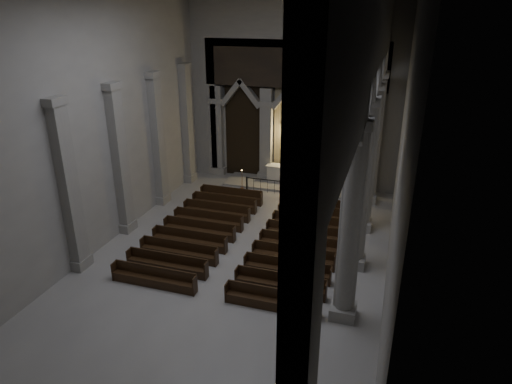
% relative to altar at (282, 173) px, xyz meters
% --- Properties ---
extents(room, '(24.00, 24.10, 12.00)m').
position_rel_altar_xyz_m(room, '(0.51, -11.11, 6.90)').
color(room, '#A29F9A').
rests_on(room, ground).
extents(sanctuary_wall, '(14.00, 0.77, 12.00)m').
position_rel_altar_xyz_m(sanctuary_wall, '(0.51, 0.43, 5.92)').
color(sanctuary_wall, gray).
rests_on(sanctuary_wall, ground).
extents(right_arcade, '(1.00, 24.00, 12.00)m').
position_rel_altar_xyz_m(right_arcade, '(6.01, -9.78, 7.13)').
color(right_arcade, gray).
rests_on(right_arcade, ground).
extents(left_pilasters, '(0.60, 13.00, 8.03)m').
position_rel_altar_xyz_m(left_pilasters, '(-6.24, -7.61, 3.21)').
color(left_pilasters, gray).
rests_on(left_pilasters, ground).
extents(sanctuary_step, '(8.50, 2.60, 0.15)m').
position_rel_altar_xyz_m(sanctuary_step, '(0.51, -0.51, -0.63)').
color(sanctuary_step, gray).
rests_on(sanctuary_step, ground).
extents(altar, '(2.16, 0.86, 1.09)m').
position_rel_altar_xyz_m(altar, '(0.00, 0.00, 0.00)').
color(altar, silver).
rests_on(altar, sanctuary_step).
extents(altar_rail, '(4.85, 0.09, 0.95)m').
position_rel_altar_xyz_m(altar_rail, '(0.51, -2.12, -0.07)').
color(altar_rail, black).
rests_on(altar_rail, ground).
extents(candle_stand_left, '(0.23, 0.23, 1.35)m').
position_rel_altar_xyz_m(candle_stand_left, '(-2.27, -1.93, -0.33)').
color(candle_stand_left, '#995D2F').
rests_on(candle_stand_left, ground).
extents(candle_stand_right, '(0.24, 0.24, 1.41)m').
position_rel_altar_xyz_m(candle_stand_right, '(3.75, -2.21, -0.32)').
color(candle_stand_right, '#995D2F').
rests_on(candle_stand_right, ground).
extents(pews, '(9.41, 10.18, 0.89)m').
position_rel_altar_xyz_m(pews, '(0.51, -9.08, -0.41)').
color(pews, black).
rests_on(pews, ground).
extents(worshipper, '(0.48, 0.32, 1.31)m').
position_rel_altar_xyz_m(worshipper, '(1.60, -4.91, -0.05)').
color(worshipper, black).
rests_on(worshipper, ground).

